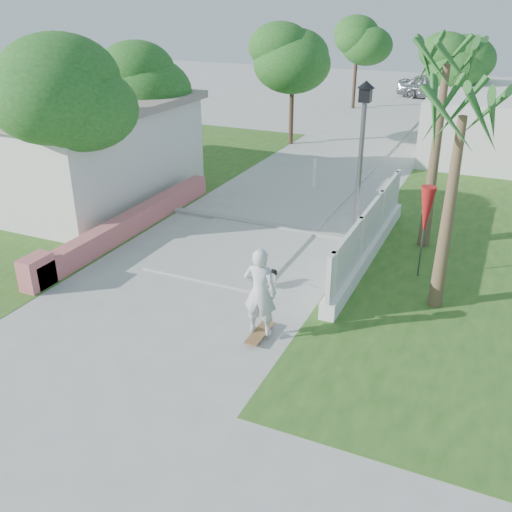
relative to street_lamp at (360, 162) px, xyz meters
The scene contains 21 objects.
ground 6.67m from the street_lamp, 117.80° to the right, with size 90.00×90.00×0.00m, color #B7B7B2.
path_strip 14.98m from the street_lamp, 101.31° to the left, with size 3.20×36.00×0.06m, color #B7B7B2.
curb 3.78m from the street_lamp, behind, with size 6.50×0.25×0.10m, color #999993.
grass_left 10.49m from the street_lamp, 165.83° to the left, with size 8.00×20.00×0.01m, color #2B5B1C.
pink_wall 6.83m from the street_lamp, 162.57° to the right, with size 0.45×8.20×0.80m.
house_left 10.94m from the street_lamp, behind, with size 8.40×7.40×3.23m.
lattice_fence 2.01m from the street_lamp, 44.82° to the right, with size 0.35×7.00×1.50m.
building_right 12.93m from the street_lamp, 76.07° to the left, with size 6.00×8.00×2.60m, color silver.
street_lamp is the anchor object (origin of this frame).
bollard 5.56m from the street_lamp, 120.96° to the left, with size 0.14×0.14×1.09m.
patio_umbrella 2.27m from the street_lamp, 27.76° to the right, with size 0.36×0.36×2.30m.
tree_left_near 7.92m from the street_lamp, 161.15° to the right, with size 3.60×3.60×5.28m.
tree_left_mid 8.96m from the street_lamp, 160.42° to the left, with size 3.20×3.20×4.85m.
tree_path_left 12.10m from the street_lamp, 119.30° to the left, with size 3.40×3.40×5.23m.
tree_path_right 14.52m from the street_lamp, 88.74° to the left, with size 3.00×3.00×4.79m.
tree_path_far 21.30m from the street_lamp, 105.50° to the left, with size 3.20×3.20×5.17m.
palm_far 2.85m from the street_lamp, 30.47° to the left, with size 1.80×1.80×5.30m.
palm_near 3.72m from the street_lamp, 42.61° to the right, with size 1.80×1.80×4.70m.
skateboarder 4.73m from the street_lamp, 100.73° to the right, with size 1.02×2.79×1.96m.
dog 3.91m from the street_lamp, 112.02° to the right, with size 0.28×0.58×0.39m.
parked_car 25.77m from the street_lamp, 93.79° to the left, with size 1.89×4.71×1.60m, color #AEB2B6.
Camera 1 is at (6.33, -8.61, 6.35)m, focal length 40.00 mm.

